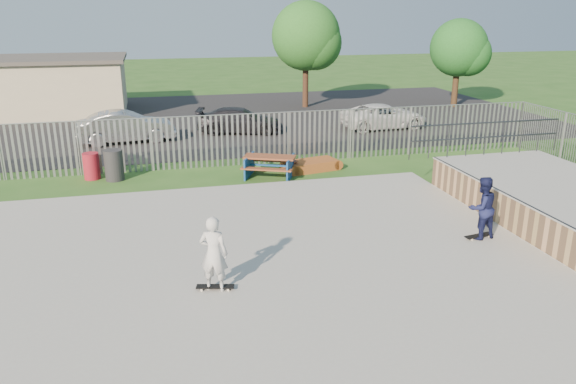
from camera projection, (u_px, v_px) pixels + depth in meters
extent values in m
plane|color=#29541D|center=(231.00, 268.00, 13.18)|extent=(120.00, 120.00, 0.00)
cube|color=#9A9A95|center=(231.00, 265.00, 13.16)|extent=(15.00, 12.00, 0.15)
cube|color=tan|center=(554.00, 202.00, 16.10)|extent=(4.00, 7.00, 1.05)
cube|color=#9E9E99|center=(557.00, 184.00, 15.93)|extent=(4.05, 7.05, 0.04)
cylinder|color=#383A3F|center=(495.00, 188.00, 15.47)|extent=(0.06, 7.00, 0.06)
cube|color=brown|center=(270.00, 157.00, 20.13)|extent=(1.96, 1.39, 0.06)
cube|color=brown|center=(266.00, 169.00, 19.65)|extent=(1.78, 1.01, 0.05)
cube|color=brown|center=(273.00, 161.00, 20.79)|extent=(1.78, 1.01, 0.05)
cube|color=navy|center=(270.00, 167.00, 20.24)|extent=(2.06, 1.96, 0.75)
cube|color=brown|center=(311.00, 165.00, 21.12)|extent=(2.03, 1.31, 0.37)
cylinder|color=maroon|center=(91.00, 166.00, 19.96)|extent=(0.57, 0.57, 0.94)
cylinder|color=#27272A|center=(114.00, 165.00, 19.80)|extent=(0.66, 0.66, 1.09)
cube|color=black|center=(181.00, 120.00, 30.72)|extent=(40.00, 18.00, 0.02)
imported|color=#A5A6AA|center=(126.00, 127.00, 25.32)|extent=(4.46, 2.01, 1.42)
imported|color=black|center=(240.00, 120.00, 27.33)|extent=(4.43, 2.61, 1.20)
imported|color=white|center=(384.00, 116.00, 28.37)|extent=(4.52, 2.30, 1.22)
cube|color=beige|center=(34.00, 88.00, 32.13)|extent=(10.00, 6.00, 3.00)
cube|color=#4C4742|center=(30.00, 59.00, 31.64)|extent=(10.40, 6.40, 0.20)
cylinder|color=#402819|center=(306.00, 77.00, 34.22)|extent=(0.35, 0.35, 3.65)
sphere|color=#255B1F|center=(306.00, 36.00, 33.46)|extent=(4.09, 4.09, 4.09)
cylinder|color=#422D1A|center=(456.00, 82.00, 34.40)|extent=(0.37, 0.37, 3.06)
sphere|color=#1D561E|center=(459.00, 48.00, 33.76)|extent=(3.43, 3.43, 3.43)
cube|color=black|center=(479.00, 235.00, 14.51)|extent=(0.82, 0.33, 0.02)
cube|color=black|center=(215.00, 286.00, 11.85)|extent=(0.82, 0.38, 0.02)
imported|color=#14183E|center=(482.00, 208.00, 14.28)|extent=(0.89, 0.75, 1.64)
imported|color=silver|center=(214.00, 254.00, 11.61)|extent=(0.71, 0.60, 1.64)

